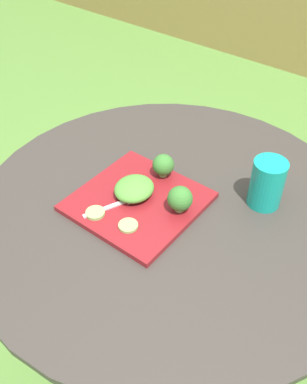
{
  "coord_description": "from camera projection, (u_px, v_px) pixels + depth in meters",
  "views": [
    {
      "loc": [
        0.45,
        -0.63,
        1.47
      ],
      "look_at": [
        -0.03,
        -0.02,
        0.77
      ],
      "focal_mm": 40.86,
      "sensor_mm": 36.0,
      "label": 1
    }
  ],
  "objects": [
    {
      "name": "ground_plane",
      "position": [
        164.0,
        354.0,
        1.55
      ],
      "size": [
        12.0,
        12.0,
        0.0
      ],
      "primitive_type": "plane",
      "color": "#568438"
    },
    {
      "name": "patio_table",
      "position": [
        167.0,
        268.0,
        1.23
      ],
      "size": [
        0.96,
        0.96,
        0.73
      ],
      "color": "#38332D",
      "rests_on": "ground_plane"
    },
    {
      "name": "salad_plate",
      "position": [
        138.0,
        202.0,
        1.06
      ],
      "size": [
        0.28,
        0.28,
        0.01
      ],
      "primitive_type": "cube",
      "color": "maroon",
      "rests_on": "patio_table"
    },
    {
      "name": "drinking_glass",
      "position": [
        266.0,
        185.0,
        1.03
      ],
      "size": [
        0.08,
        0.08,
        0.12
      ],
      "color": "#149989",
      "rests_on": "patio_table"
    },
    {
      "name": "fork",
      "position": [
        119.0,
        203.0,
        1.04
      ],
      "size": [
        0.07,
        0.15,
        0.0
      ],
      "color": "silver",
      "rests_on": "salad_plate"
    },
    {
      "name": "lettuce_mound",
      "position": [
        134.0,
        189.0,
        1.06
      ],
      "size": [
        0.09,
        0.1,
        0.04
      ],
      "primitive_type": "ellipsoid",
      "color": "#519338",
      "rests_on": "salad_plate"
    },
    {
      "name": "broccoli_floret_0",
      "position": [
        163.0,
        165.0,
        1.1
      ],
      "size": [
        0.06,
        0.06,
        0.06
      ],
      "color": "#99B770",
      "rests_on": "salad_plate"
    },
    {
      "name": "broccoli_floret_1",
      "position": [
        180.0,
        199.0,
        1.01
      ],
      "size": [
        0.06,
        0.06,
        0.07
      ],
      "color": "#99B770",
      "rests_on": "salad_plate"
    },
    {
      "name": "cucumber_slice_0",
      "position": [
        128.0,
        225.0,
        0.99
      ],
      "size": [
        0.05,
        0.05,
        0.01
      ],
      "primitive_type": "cylinder",
      "color": "#8EB766",
      "rests_on": "salad_plate"
    },
    {
      "name": "cucumber_slice_1",
      "position": [
        95.0,
        213.0,
        1.02
      ],
      "size": [
        0.05,
        0.05,
        0.01
      ],
      "primitive_type": "cylinder",
      "color": "#8EB766",
      "rests_on": "salad_plate"
    }
  ]
}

